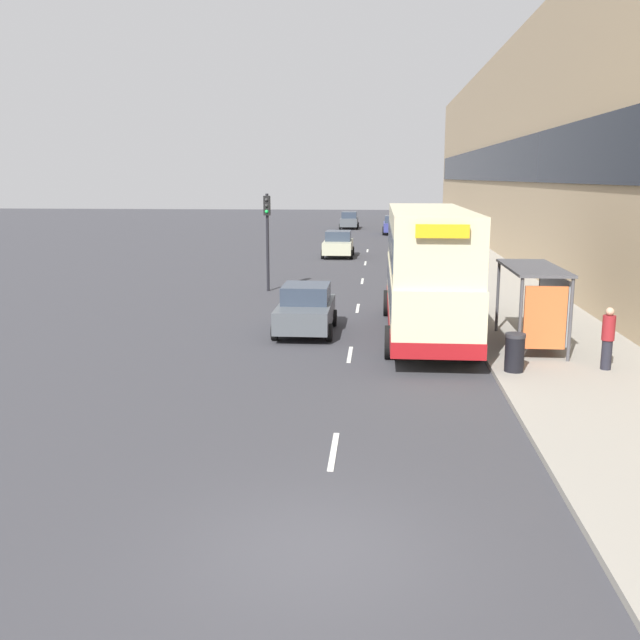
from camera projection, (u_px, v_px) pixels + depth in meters
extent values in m
plane|color=#38383D|center=(317.00, 551.00, 10.34)|extent=(220.00, 220.00, 0.00)
cube|color=gray|center=(464.00, 258.00, 47.42)|extent=(5.00, 93.00, 0.14)
cube|color=tan|center=(531.00, 150.00, 45.72)|extent=(3.00, 93.00, 14.07)
cube|color=black|center=(506.00, 161.00, 45.99)|extent=(0.12, 89.28, 2.53)
cube|color=silver|center=(334.00, 451.00, 14.11)|extent=(0.12, 2.00, 0.01)
cube|color=silver|center=(350.00, 354.00, 21.79)|extent=(0.12, 2.00, 0.01)
cube|color=silver|center=(358.00, 308.00, 29.46)|extent=(0.12, 2.00, 0.01)
cube|color=silver|center=(362.00, 281.00, 37.14)|extent=(0.12, 2.00, 0.01)
cube|color=silver|center=(365.00, 263.00, 44.81)|extent=(0.12, 2.00, 0.01)
cube|color=silver|center=(367.00, 251.00, 52.49)|extent=(0.12, 2.00, 0.01)
cube|color=#4C4C51|center=(533.00, 268.00, 22.01)|extent=(1.60, 4.20, 0.08)
cylinder|color=#4C4C51|center=(520.00, 319.00, 20.36)|extent=(0.10, 0.10, 2.40)
cylinder|color=#4C4C51|center=(498.00, 296.00, 24.27)|extent=(0.10, 0.10, 2.40)
cylinder|color=#4C4C51|center=(570.00, 320.00, 20.24)|extent=(0.10, 0.10, 2.40)
cylinder|color=#4C4C51|center=(540.00, 297.00, 24.15)|extent=(0.10, 0.10, 2.40)
cube|color=#99A8B2|center=(553.00, 304.00, 22.18)|extent=(0.04, 3.68, 1.92)
cube|color=#D86633|center=(545.00, 318.00, 20.35)|extent=(1.19, 0.10, 1.82)
cube|color=maroon|center=(537.00, 331.00, 22.38)|extent=(0.36, 2.80, 0.08)
cube|color=beige|center=(427.00, 295.00, 24.11)|extent=(2.55, 10.41, 1.85)
cube|color=beige|center=(428.00, 238.00, 23.73)|extent=(2.50, 10.10, 1.95)
cube|color=maroon|center=(426.00, 315.00, 24.25)|extent=(2.58, 10.46, 0.45)
cube|color=#2D3847|center=(427.00, 284.00, 24.03)|extent=(2.58, 9.78, 0.81)
cube|color=#2D3847|center=(428.00, 241.00, 23.75)|extent=(2.55, 9.78, 0.94)
cube|color=yellow|center=(442.00, 231.00, 18.54)|extent=(1.40, 0.08, 0.36)
cylinder|color=black|center=(387.00, 303.00, 27.85)|extent=(0.30, 1.00, 1.00)
cylinder|color=black|center=(453.00, 304.00, 27.64)|extent=(0.30, 1.00, 1.00)
cylinder|color=black|center=(390.00, 342.00, 21.24)|extent=(0.30, 1.00, 1.00)
cylinder|color=black|center=(476.00, 344.00, 21.03)|extent=(0.30, 1.00, 1.00)
cube|color=#4C5156|center=(349.00, 222.00, 74.75)|extent=(1.77, 4.40, 0.80)
cube|color=#2D3847|center=(349.00, 215.00, 74.82)|extent=(1.55, 2.11, 0.65)
cylinder|color=black|center=(357.00, 227.00, 73.42)|extent=(0.20, 0.60, 0.60)
cylinder|color=black|center=(340.00, 227.00, 73.57)|extent=(0.20, 0.60, 0.60)
cylinder|color=black|center=(358.00, 225.00, 76.09)|extent=(0.20, 0.60, 0.60)
cylinder|color=black|center=(341.00, 225.00, 76.23)|extent=(0.20, 0.60, 0.60)
cube|color=#B7B799|center=(338.00, 247.00, 48.26)|extent=(1.90, 4.16, 0.80)
cube|color=#2D3847|center=(338.00, 236.00, 48.32)|extent=(1.67, 2.00, 0.65)
cylinder|color=black|center=(351.00, 255.00, 47.01)|extent=(0.20, 0.60, 0.60)
cylinder|color=black|center=(323.00, 254.00, 47.16)|extent=(0.20, 0.60, 0.60)
cylinder|color=black|center=(353.00, 251.00, 49.53)|extent=(0.20, 0.60, 0.60)
cylinder|color=black|center=(326.00, 251.00, 49.68)|extent=(0.20, 0.60, 0.60)
cube|color=navy|center=(393.00, 227.00, 67.65)|extent=(1.83, 4.59, 0.80)
cube|color=#2D3847|center=(393.00, 219.00, 67.29)|extent=(1.61, 2.20, 0.65)
cylinder|color=black|center=(383.00, 230.00, 69.20)|extent=(0.20, 0.60, 0.60)
cylinder|color=black|center=(402.00, 230.00, 69.05)|extent=(0.20, 0.60, 0.60)
cylinder|color=black|center=(384.00, 232.00, 66.41)|extent=(0.20, 0.60, 0.60)
cylinder|color=black|center=(403.00, 232.00, 66.27)|extent=(0.20, 0.60, 0.60)
cube|color=#4C5156|center=(306.00, 314.00, 24.73)|extent=(1.81, 4.03, 0.75)
cube|color=#2D3847|center=(306.00, 293.00, 24.79)|extent=(1.59, 1.94, 0.62)
cylinder|color=black|center=(329.00, 332.00, 23.51)|extent=(0.20, 0.60, 0.60)
cylinder|color=black|center=(275.00, 331.00, 23.65)|extent=(0.20, 0.60, 0.60)
cylinder|color=black|center=(334.00, 318.00, 25.95)|extent=(0.20, 0.60, 0.60)
cylinder|color=black|center=(285.00, 317.00, 26.10)|extent=(0.20, 0.60, 0.60)
cylinder|color=#23232D|center=(606.00, 355.00, 19.53)|extent=(0.28, 0.28, 0.82)
cylinder|color=maroon|center=(609.00, 328.00, 19.38)|extent=(0.34, 0.34, 0.69)
sphere|color=tan|center=(610.00, 311.00, 19.29)|extent=(0.22, 0.22, 0.22)
cylinder|color=#23232D|center=(477.00, 305.00, 27.21)|extent=(0.26, 0.26, 0.76)
cylinder|color=#26262D|center=(478.00, 287.00, 27.07)|extent=(0.32, 0.32, 0.64)
sphere|color=tan|center=(479.00, 276.00, 26.98)|extent=(0.21, 0.21, 0.21)
cylinder|color=black|center=(515.00, 354.00, 19.31)|extent=(0.52, 0.52, 0.95)
cylinder|color=#2D2D33|center=(516.00, 335.00, 19.21)|extent=(0.55, 0.55, 0.10)
cylinder|color=black|center=(268.00, 243.00, 33.54)|extent=(0.14, 0.14, 4.58)
cube|color=black|center=(267.00, 206.00, 33.14)|extent=(0.30, 0.24, 0.90)
sphere|color=#2D2D2D|center=(266.00, 200.00, 32.97)|extent=(0.16, 0.16, 0.16)
sphere|color=#2D2D2D|center=(267.00, 206.00, 33.03)|extent=(0.16, 0.16, 0.16)
sphere|color=#19D84C|center=(267.00, 212.00, 33.08)|extent=(0.16, 0.16, 0.16)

